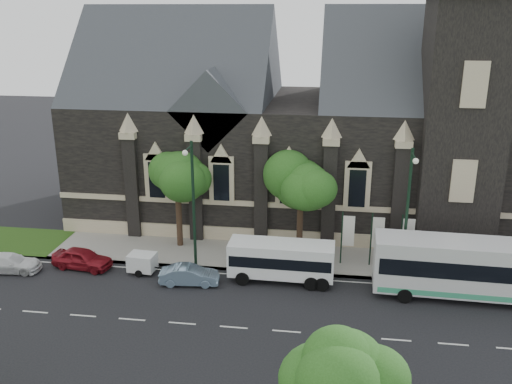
% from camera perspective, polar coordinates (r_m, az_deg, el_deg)
% --- Properties ---
extents(ground, '(160.00, 160.00, 0.00)m').
position_cam_1_polar(ground, '(32.39, -2.30, -13.70)').
color(ground, black).
rests_on(ground, ground).
extents(sidewalk, '(80.00, 5.00, 0.15)m').
position_cam_1_polar(sidewalk, '(40.62, 0.09, -6.56)').
color(sidewalk, gray).
rests_on(sidewalk, ground).
extents(museum, '(40.00, 17.70, 29.90)m').
position_cam_1_polar(museum, '(46.65, 7.97, 7.03)').
color(museum, black).
rests_on(museum, ground).
extents(tree_park_east, '(3.40, 3.40, 6.28)m').
position_cam_1_polar(tree_park_east, '(21.70, 9.86, -17.33)').
color(tree_park_east, black).
rests_on(tree_park_east, ground).
extents(tree_walk_right, '(4.08, 4.08, 7.80)m').
position_cam_1_polar(tree_walk_right, '(39.42, 4.97, 1.52)').
color(tree_walk_right, black).
rests_on(tree_walk_right, ground).
extents(tree_walk_left, '(3.91, 3.91, 7.64)m').
position_cam_1_polar(tree_walk_left, '(40.87, -7.75, 1.91)').
color(tree_walk_left, black).
rests_on(tree_walk_left, ground).
extents(street_lamp_near, '(0.36, 1.88, 9.00)m').
position_cam_1_polar(street_lamp_near, '(36.49, 15.31, -1.65)').
color(street_lamp_near, black).
rests_on(street_lamp_near, ground).
extents(street_lamp_mid, '(0.36, 1.88, 9.00)m').
position_cam_1_polar(street_lamp_mid, '(37.28, -6.52, -0.67)').
color(street_lamp_mid, black).
rests_on(street_lamp_mid, ground).
extents(banner_flag_left, '(0.90, 0.10, 4.00)m').
position_cam_1_polar(banner_flag_left, '(38.93, 9.22, -4.25)').
color(banner_flag_left, black).
rests_on(banner_flag_left, ground).
extents(banner_flag_center, '(0.90, 0.10, 4.00)m').
position_cam_1_polar(banner_flag_center, '(39.04, 12.16, -4.36)').
color(banner_flag_center, black).
rests_on(banner_flag_center, ground).
extents(banner_flag_right, '(0.90, 0.10, 4.00)m').
position_cam_1_polar(banner_flag_right, '(39.26, 15.07, -4.47)').
color(banner_flag_right, black).
rests_on(banner_flag_right, ground).
extents(tour_coach, '(12.91, 3.31, 3.74)m').
position_cam_1_polar(tour_coach, '(36.96, 22.07, -7.29)').
color(tour_coach, silver).
rests_on(tour_coach, ground).
extents(shuttle_bus, '(6.91, 2.54, 2.65)m').
position_cam_1_polar(shuttle_bus, '(36.74, 2.64, -6.87)').
color(shuttle_bus, white).
rests_on(shuttle_bus, ground).
extents(box_trailer, '(2.62, 1.54, 1.37)m').
position_cam_1_polar(box_trailer, '(38.80, -11.58, -7.06)').
color(box_trailer, silver).
rests_on(box_trailer, ground).
extents(sedan, '(3.98, 1.74, 1.27)m').
position_cam_1_polar(sedan, '(36.87, -6.85, -8.46)').
color(sedan, '#738EA7').
rests_on(sedan, ground).
extents(car_far_red, '(4.38, 2.24, 1.43)m').
position_cam_1_polar(car_far_red, '(40.55, -17.40, -6.52)').
color(car_far_red, maroon).
rests_on(car_far_red, ground).
extents(car_far_white, '(4.38, 2.11, 1.23)m').
position_cam_1_polar(car_far_white, '(41.85, -23.95, -6.66)').
color(car_far_white, silver).
rests_on(car_far_white, ground).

